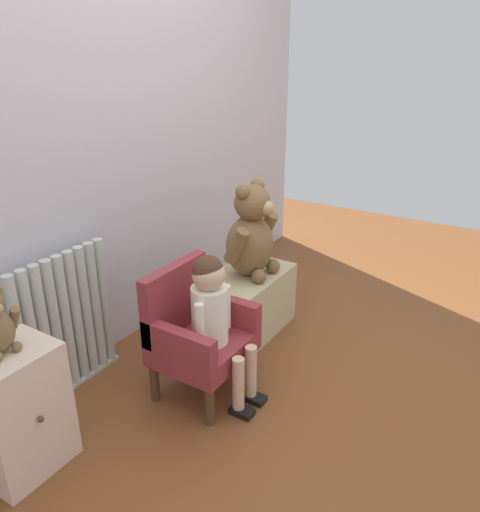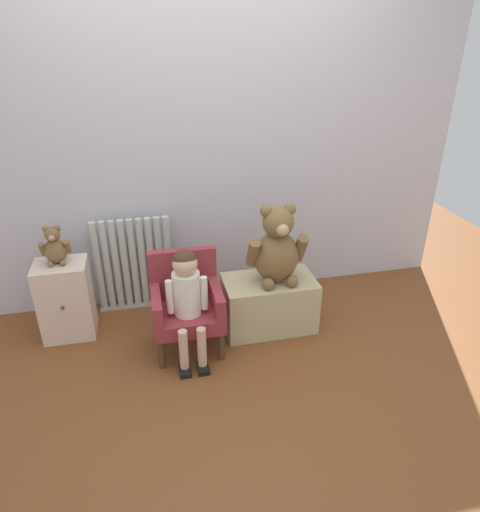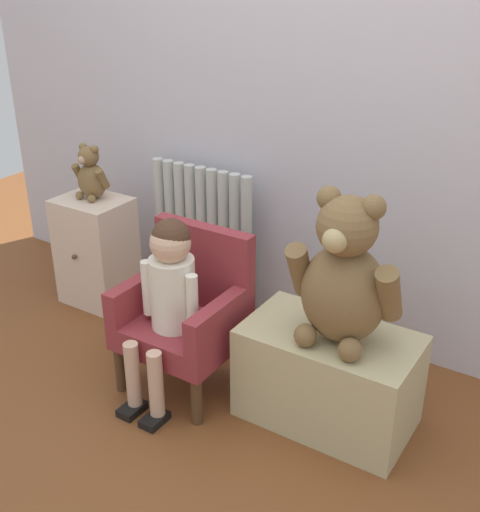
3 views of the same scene
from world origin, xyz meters
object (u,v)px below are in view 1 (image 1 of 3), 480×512
Objects in this scene: child_armchair at (196,331)px; low_bench at (245,304)px; radiator at (67,324)px; child_figure at (214,309)px; large_teddy_bear at (251,235)px; small_dresser at (18,411)px.

child_armchair is 1.03× the size of low_bench.
child_figure is at bearing -64.01° from radiator.
child_armchair is 0.19m from child_figure.
child_figure is 1.35× the size of large_teddy_bear.
radiator is at bearing 28.09° from small_dresser.
small_dresser is at bearing 159.30° from child_armchair.
small_dresser is 0.83m from child_armchair.
low_bench is at bearing 7.70° from child_armchair.
child_figure reaches higher than radiator.
child_figure is at bearing -27.32° from small_dresser.
child_figure is (-0.00, -0.11, 0.15)m from child_armchair.
child_figure is at bearing -90.00° from child_armchair.
child_figure reaches higher than child_armchair.
small_dresser is at bearing 152.68° from child_figure.
low_bench is at bearing -9.03° from small_dresser.
child_figure reaches higher than small_dresser.
large_teddy_bear is (0.61, 0.06, 0.29)m from child_armchair.
small_dresser is 0.86× the size of low_bench.
child_figure is 0.67m from low_bench.
large_teddy_bear reaches higher than small_dresser.
small_dresser is 1.37m from low_bench.
child_armchair is 0.68m from large_teddy_bear.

